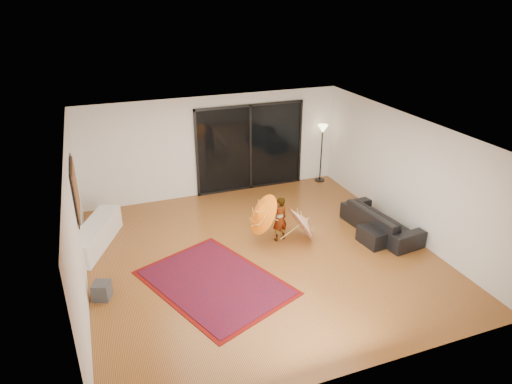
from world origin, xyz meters
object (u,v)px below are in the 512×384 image
media_console (96,235)px  sofa (381,220)px  child (280,219)px  ottoman (376,235)px

media_console → sofa: sofa is taller
child → media_console: bearing=-30.6°
media_console → ottoman: bearing=5.2°
sofa → child: child is taller
media_console → sofa: (6.20, -1.64, 0.03)m
child → ottoman: bearing=141.8°
media_console → sofa: bearing=9.5°
ottoman → child: size_ratio=0.62×
sofa → child: bearing=71.6°
media_console → ottoman: media_console is taller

